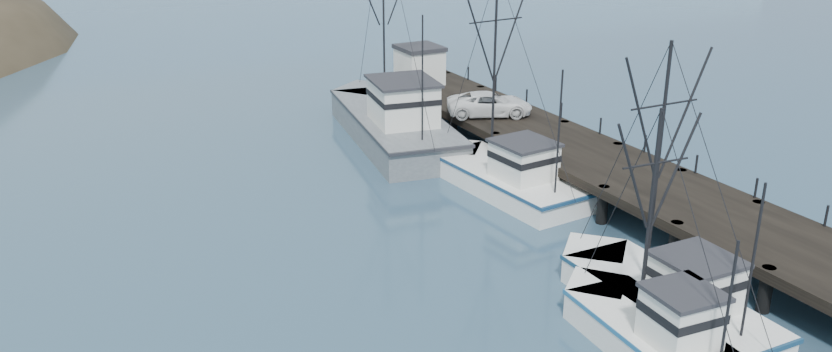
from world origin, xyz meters
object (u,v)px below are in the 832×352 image
Objects in this scene: pier at (582,155)px; pickup_truck at (490,104)px; trawler_mid at (653,334)px; work_vessel at (392,121)px; trawler_far at (503,176)px; pier_shed at (419,64)px; trawler_near at (662,298)px.

pier is 8.09× the size of pickup_truck.
work_vessel is at bearing 84.03° from trawler_mid.
trawler_mid is 0.77× the size of trawler_far.
pickup_truck is (-0.88, 8.36, 1.07)m from pier.
trawler_mid is 1.76× the size of pickup_truck.
pier_shed reaches higher than pickup_truck.
pickup_truck is (5.64, 21.71, 1.94)m from trawler_near.
trawler_far is 3.86× the size of pier_shed.
trawler_near is 14.74m from trawler_far.
work_vessel is at bearing 115.34° from pier.
work_vessel reaches higher than trawler_far.
trawler_near is at bearing -98.11° from trawler_far.
pier is 13.75× the size of pier_shed.
pickup_truck is at bearing 96.02° from pier.
trawler_mid is at bearing -95.97° from work_vessel.
trawler_mid is 27.80m from work_vessel.
trawler_far is 11.27m from work_vessel.
trawler_near is (-6.52, -13.35, -0.87)m from pier.
trawler_near reaches higher than trawler_mid.
trawler_mid is 24.96m from pickup_truck.
pickup_truck is at bearing 71.52° from trawler_mid.
work_vessel is 6.61m from pickup_truck.
pier_shed is at bearing 76.65° from trawler_mid.
trawler_near is 0.64× the size of work_vessel.
trawler_far is at bearing 164.40° from pier.
work_vessel is at bearing 97.32° from trawler_far.
work_vessel reaches higher than pier.
trawler_near is at bearing -91.43° from work_vessel.
pier is 17.60m from trawler_mid.
pickup_truck is at bearing -39.05° from work_vessel.
pier_shed is at bearing 92.81° from pier.
trawler_far reaches higher than trawler_mid.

